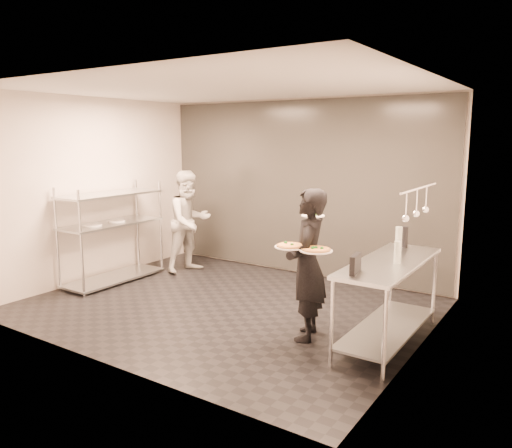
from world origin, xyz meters
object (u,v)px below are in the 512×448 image
Objects in this scene: bottle_green at (399,238)px; prep_counter at (389,288)px; salad_plate at (313,214)px; pos_monitor at (355,264)px; pizza_plate_near at (290,246)px; waiter at (308,265)px; chef at (189,221)px; bottle_dark at (405,237)px; pass_rack at (112,232)px; bottle_clear at (397,252)px; pizza_plate_far at (316,250)px.

prep_counter is at bearing -80.55° from bottle_green.
salad_plate reaches higher than pos_monitor.
pizza_plate_near is 1.22× the size of bottle_green.
waiter is 1.00× the size of chef.
chef is 6.29× the size of salad_plate.
waiter reaches higher than bottle_dark.
pass_rack is 4.27m from pos_monitor.
salad_plate is at bearing 175.60° from bottle_clear.
pizza_plate_near is (3.42, -0.52, 0.29)m from pass_rack.
pass_rack is 0.89× the size of prep_counter.
pizza_plate_near is at bearing -88.66° from salad_plate.
bottle_dark is (0.84, 1.24, -0.02)m from pizza_plate_near.
chef is 3.69m from bottle_green.
chef is 6.54× the size of pos_monitor.
pizza_plate_near is (-0.11, -0.20, 0.23)m from waiter.
salad_plate is (-0.12, 0.34, 0.50)m from waiter.
bottle_green is at bearing -85.95° from chef.
waiter is 0.78m from pos_monitor.
prep_counter is 7.87× the size of bottle_clear.
chef reaches higher than bottle_green.
waiter is 1.14m from bottle_green.
pass_rack is 7.00× the size of bottle_clear.
bottle_green reaches higher than pos_monitor.
prep_counter is at bearing 147.12° from bottle_clear.
salad_plate is 0.97× the size of bottle_green.
pizza_plate_far is (3.12, -1.62, 0.23)m from chef.
bottle_clear is at bearing 33.14° from pizza_plate_far.
pizza_plate_near is 1.50m from bottle_dark.
bottle_green reaches higher than prep_counter.
salad_plate is at bearing 179.72° from waiter.
bottle_dark reaches higher than pizza_plate_near.
bottle_green is (0.71, 0.86, 0.22)m from waiter.
bottle_dark is (4.26, 0.72, 0.28)m from pass_rack.
bottle_dark is at bearing 124.97° from waiter.
prep_counter is 0.91m from pizza_plate_far.
salad_plate is 1.14m from bottle_dark.
prep_counter is 1.14m from pizza_plate_near.
prep_counter is at bearing 40.09° from pizza_plate_far.
pizza_plate_near is (2.82, -1.62, 0.23)m from chef.
bottle_dark reaches higher than pos_monitor.
pos_monitor is at bearing -91.44° from bottle_green.
pos_monitor is (3.61, -1.76, 0.18)m from chef.
salad_plate is (3.40, 0.02, 0.57)m from pass_rack.
pass_rack reaches higher than pizza_plate_near.
bottle_clear is (0.21, 0.60, 0.02)m from pos_monitor.
bottle_green reaches higher than bottle_clear.
bottle_clear is at bearing -0.71° from pass_rack.
chef is 3.05m from salad_plate.
prep_counter is 7.06× the size of pos_monitor.
pass_rack is 0.96× the size of chef.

